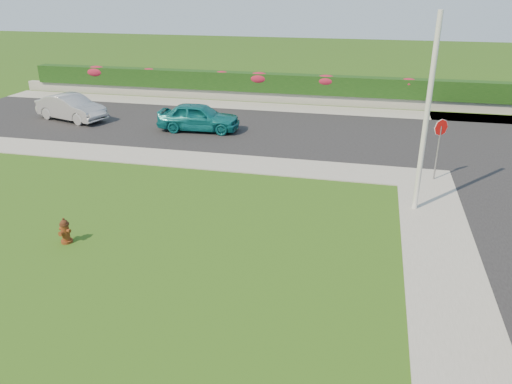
% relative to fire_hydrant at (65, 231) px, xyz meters
% --- Properties ---
extents(ground, '(120.00, 120.00, 0.00)m').
position_rel_fire_hydrant_xyz_m(ground, '(3.16, -1.51, -0.35)').
color(ground, black).
rests_on(ground, ground).
extents(street_far, '(26.00, 8.00, 0.04)m').
position_rel_fire_hydrant_xyz_m(street_far, '(-1.84, 12.49, -0.33)').
color(street_far, black).
rests_on(street_far, ground).
extents(sidewalk_far, '(24.00, 2.00, 0.04)m').
position_rel_fire_hydrant_xyz_m(sidewalk_far, '(-2.84, 7.49, -0.33)').
color(sidewalk_far, gray).
rests_on(sidewalk_far, ground).
extents(curb_corner, '(2.00, 2.00, 0.04)m').
position_rel_fire_hydrant_xyz_m(curb_corner, '(10.16, 7.49, -0.33)').
color(curb_corner, gray).
rests_on(curb_corner, ground).
extents(sidewalk_beyond, '(34.00, 2.00, 0.04)m').
position_rel_fire_hydrant_xyz_m(sidewalk_beyond, '(2.16, 17.49, -0.33)').
color(sidewalk_beyond, gray).
rests_on(sidewalk_beyond, ground).
extents(retaining_wall, '(34.00, 0.40, 0.60)m').
position_rel_fire_hydrant_xyz_m(retaining_wall, '(2.16, 18.99, -0.05)').
color(retaining_wall, gray).
rests_on(retaining_wall, ground).
extents(hedge, '(32.00, 0.90, 1.10)m').
position_rel_fire_hydrant_xyz_m(hedge, '(2.16, 19.09, 0.80)').
color(hedge, black).
rests_on(hedge, retaining_wall).
extents(fire_hydrant, '(0.39, 0.37, 0.75)m').
position_rel_fire_hydrant_xyz_m(fire_hydrant, '(0.00, 0.00, 0.00)').
color(fire_hydrant, '#4A1C0B').
rests_on(fire_hydrant, ground).
extents(sedan_teal, '(4.07, 1.84, 1.36)m').
position_rel_fire_hydrant_xyz_m(sedan_teal, '(-0.16, 11.71, 0.36)').
color(sedan_teal, '#0E656B').
rests_on(sedan_teal, street_far).
extents(sedan_silver, '(4.27, 2.52, 1.33)m').
position_rel_fire_hydrant_xyz_m(sedan_silver, '(-7.38, 12.13, 0.35)').
color(sedan_silver, '#A7A9AF').
rests_on(sedan_silver, street_far).
extents(utility_pole, '(0.16, 0.16, 6.06)m').
position_rel_fire_hydrant_xyz_m(utility_pole, '(9.64, 4.55, 2.68)').
color(utility_pole, silver).
rests_on(utility_pole, ground).
extents(stop_sign, '(0.51, 0.40, 2.31)m').
position_rel_fire_hydrant_xyz_m(stop_sign, '(10.48, 7.42, 1.34)').
color(stop_sign, slate).
rests_on(stop_sign, ground).
extents(flower_clump_a, '(1.48, 0.95, 0.74)m').
position_rel_fire_hydrant_xyz_m(flower_clump_a, '(-9.69, 18.99, 1.05)').
color(flower_clump_a, '#A51C3D').
rests_on(flower_clump_a, hedge).
extents(flower_clump_b, '(1.07, 0.69, 0.53)m').
position_rel_fire_hydrant_xyz_m(flower_clump_b, '(-6.01, 18.99, 1.13)').
color(flower_clump_b, '#A51C3D').
rests_on(flower_clump_b, hedge).
extents(flower_clump_c, '(1.08, 0.70, 0.54)m').
position_rel_fire_hydrant_xyz_m(flower_clump_c, '(-1.16, 18.99, 1.13)').
color(flower_clump_c, '#A51C3D').
rests_on(flower_clump_c, hedge).
extents(flower_clump_d, '(1.42, 0.91, 0.71)m').
position_rel_fire_hydrant_xyz_m(flower_clump_d, '(1.20, 18.99, 1.06)').
color(flower_clump_d, '#A51C3D').
rests_on(flower_clump_d, hedge).
extents(flower_clump_e, '(1.34, 0.86, 0.67)m').
position_rel_fire_hydrant_xyz_m(flower_clump_e, '(5.25, 18.99, 1.08)').
color(flower_clump_e, '#A51C3D').
rests_on(flower_clump_e, hedge).
extents(flower_clump_f, '(1.11, 0.72, 0.56)m').
position_rel_fire_hydrant_xyz_m(flower_clump_f, '(9.94, 18.99, 1.12)').
color(flower_clump_f, '#A51C3D').
rests_on(flower_clump_f, hedge).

